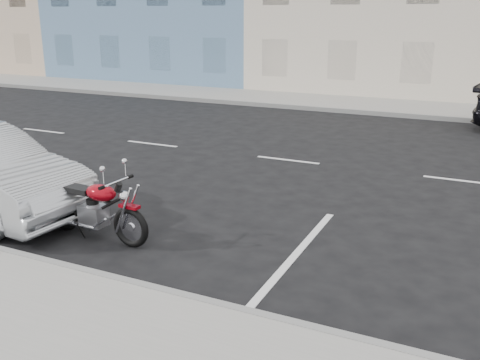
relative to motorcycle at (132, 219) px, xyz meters
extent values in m
plane|color=black|center=(2.36, 5.85, -0.47)|extent=(120.00, 120.00, 0.00)
cube|color=gray|center=(-2.64, 14.55, -0.40)|extent=(80.00, 3.40, 0.15)
cube|color=gray|center=(-2.64, 12.85, -0.39)|extent=(80.00, 0.12, 0.16)
torus|color=black|center=(0.70, -0.04, -0.16)|extent=(0.66, 0.14, 0.65)
torus|color=black|center=(-0.71, 0.04, -0.16)|extent=(0.66, 0.14, 0.65)
cube|color=maroon|center=(0.70, -0.04, 0.18)|extent=(0.34, 0.15, 0.05)
cube|color=maroon|center=(-0.75, 0.04, 0.20)|extent=(0.30, 0.17, 0.06)
cube|color=gray|center=(-0.05, 0.00, -0.10)|extent=(0.43, 0.32, 0.33)
ellipsoid|color=maroon|center=(0.15, -0.01, 0.31)|extent=(0.56, 0.36, 0.26)
cube|color=black|center=(-0.37, 0.02, 0.29)|extent=(0.62, 0.29, 0.09)
cylinder|color=silver|center=(0.48, -0.03, 0.53)|extent=(0.07, 0.68, 0.04)
sphere|color=silver|center=(0.62, -0.04, 0.33)|extent=(0.17, 0.17, 0.17)
cylinder|color=silver|center=(-0.37, -0.11, -0.26)|extent=(0.93, 0.13, 0.08)
cylinder|color=silver|center=(-0.36, 0.16, -0.26)|extent=(0.93, 0.13, 0.08)
cylinder|color=silver|center=(0.65, -0.04, 0.13)|extent=(0.38, 0.06, 0.77)
cylinder|color=black|center=(0.17, -0.01, 0.06)|extent=(0.79, 0.09, 0.48)
camera|label=1|loc=(4.72, -6.13, 2.97)|focal=40.00mm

